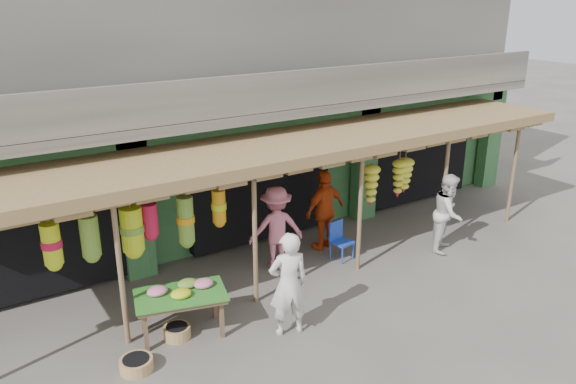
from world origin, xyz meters
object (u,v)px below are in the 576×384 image
person_front (288,284)px  person_vendor (325,210)px  person_shopper (276,228)px  blue_chair (339,238)px  flower_table (181,295)px  person_right (448,213)px

person_front → person_vendor: person_front is taller
person_front → person_shopper: bearing=-102.5°
person_front → person_shopper: 2.53m
blue_chair → person_front: person_front is taller
person_front → blue_chair: bearing=-129.5°
person_shopper → blue_chair: bearing=-179.9°
flower_table → person_vendor: size_ratio=0.90×
flower_table → person_right: person_right is taller
person_front → person_shopper: (1.14, 2.26, -0.04)m
blue_chair → person_front: size_ratio=0.46×
blue_chair → person_front: 3.17m
person_right → person_vendor: bearing=113.8°
person_right → person_shopper: size_ratio=1.00×
flower_table → person_shopper: bearing=40.0°
blue_chair → person_shopper: 1.51m
flower_table → person_vendor: person_vendor is taller
flower_table → person_right: bearing=13.7°
person_right → person_vendor: person_vendor is taller
person_right → person_front: bearing=158.3°
flower_table → person_vendor: (4.11, 1.47, 0.21)m
flower_table → blue_chair: 4.17m
person_vendor → flower_table: bearing=11.8°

